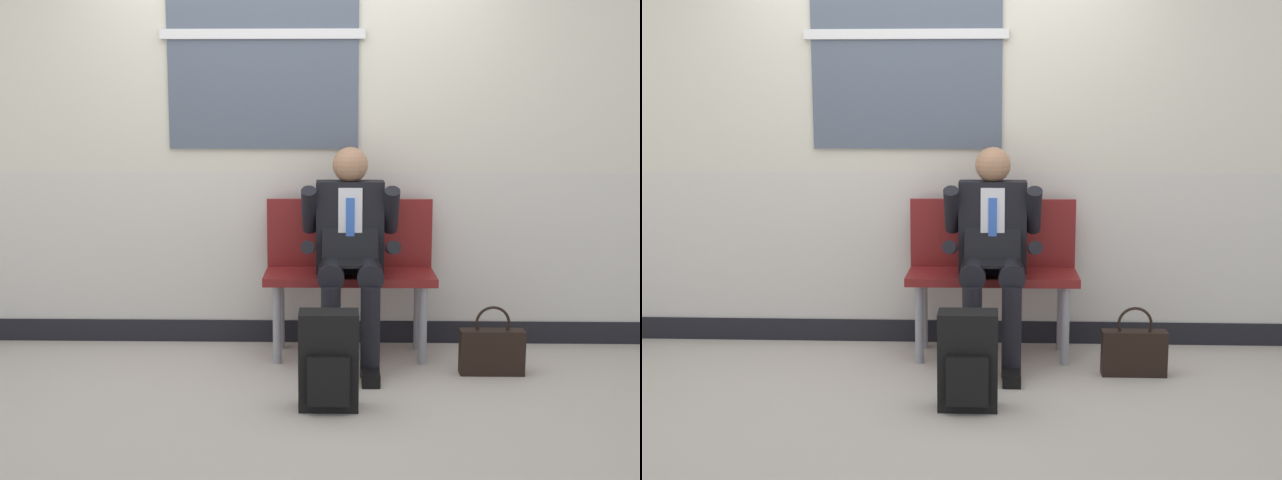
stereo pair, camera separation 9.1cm
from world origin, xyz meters
TOP-DOWN VIEW (x-y plane):
  - ground_plane at (0.00, 0.00)m, footprint 18.00×18.00m
  - station_wall at (-0.00, 0.64)m, footprint 6.79×0.17m
  - bench_with_person at (0.35, 0.36)m, footprint 1.02×0.42m
  - person_seated at (0.35, 0.16)m, footprint 0.57×0.70m
  - backpack at (0.23, -0.58)m, footprint 0.30×0.21m
  - handbag at (1.15, -0.03)m, footprint 0.36×0.10m

SIDE VIEW (x-z plane):
  - ground_plane at x=0.00m, z-range 0.00..0.00m
  - handbag at x=1.15m, z-range -0.06..0.34m
  - backpack at x=0.23m, z-range -0.01..0.49m
  - bench_with_person at x=0.35m, z-range 0.09..1.03m
  - person_seated at x=0.35m, z-range 0.05..1.32m
  - station_wall at x=0.00m, z-range -0.01..3.19m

